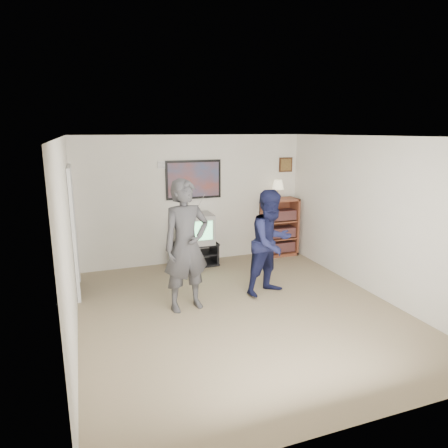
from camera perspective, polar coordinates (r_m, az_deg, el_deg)
room_shell at (r=5.86m, az=1.30°, el=0.13°), size 4.51×5.00×2.51m
media_stand at (r=7.84m, az=-4.29°, el=-4.30°), size 0.90×0.51×0.45m
crt_television at (r=7.70m, az=-4.22°, el=-0.66°), size 0.70×0.60×0.58m
bookshelf at (r=8.45m, az=7.88°, el=-0.43°), size 0.73×0.42×1.21m
table_lamp at (r=8.32m, az=7.69°, el=4.95°), size 0.24×0.24×0.38m
person_tall at (r=5.76m, az=-5.42°, el=-3.11°), size 0.78×0.58×1.93m
person_short at (r=6.37m, az=6.75°, el=-2.65°), size 0.98×0.87×1.69m
controller_left at (r=5.84m, az=-5.98°, el=0.33°), size 0.08×0.12×0.03m
controller_right at (r=6.47m, az=5.98°, el=-0.46°), size 0.08×0.13×0.04m
poster at (r=7.79m, az=-4.37°, el=6.34°), size 1.10×0.03×0.75m
air_vent at (r=7.63m, az=-8.44°, el=8.36°), size 0.28×0.02×0.14m
small_picture at (r=8.52m, az=8.81°, el=8.37°), size 0.30×0.03×0.30m
doorway at (r=6.77m, az=-20.74°, el=-1.13°), size 0.03×0.85×2.00m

